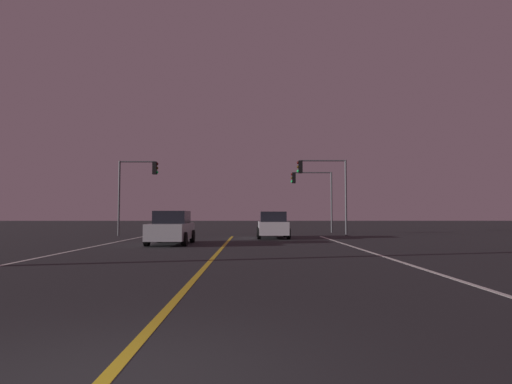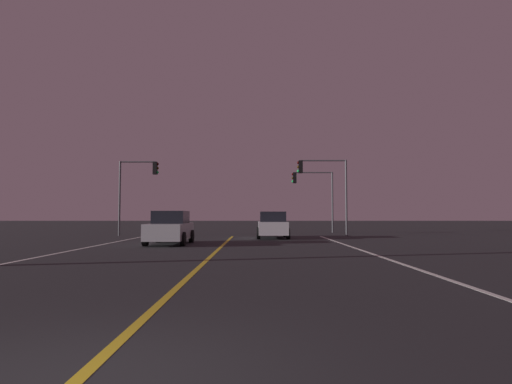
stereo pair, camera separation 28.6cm
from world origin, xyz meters
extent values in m
cube|color=silver|center=(6.12, 10.04, 0.00)|extent=(0.16, 32.08, 0.01)
cube|color=silver|center=(-6.12, 10.04, 0.00)|extent=(0.16, 32.08, 0.01)
cube|color=gold|center=(0.00, 10.04, 0.00)|extent=(0.16, 32.08, 0.01)
cylinder|color=black|center=(-1.86, 16.80, 0.34)|extent=(0.22, 0.68, 0.68)
cylinder|color=black|center=(-3.66, 16.80, 0.34)|extent=(0.22, 0.68, 0.68)
cylinder|color=black|center=(-1.86, 19.50, 0.34)|extent=(0.22, 0.68, 0.68)
cylinder|color=black|center=(-3.66, 19.50, 0.34)|extent=(0.22, 0.68, 0.68)
cube|color=#B7BABF|center=(-2.76, 18.15, 0.66)|extent=(1.80, 4.30, 0.80)
cube|color=black|center=(-2.76, 18.40, 1.38)|extent=(1.60, 2.10, 0.64)
cube|color=red|center=(-2.16, 20.25, 0.76)|extent=(0.24, 0.08, 0.16)
cube|color=red|center=(-3.36, 20.25, 0.76)|extent=(0.24, 0.08, 0.16)
cylinder|color=black|center=(1.80, 25.22, 0.34)|extent=(0.22, 0.68, 0.68)
cylinder|color=black|center=(3.60, 25.22, 0.34)|extent=(0.22, 0.68, 0.68)
cylinder|color=black|center=(1.80, 22.52, 0.34)|extent=(0.22, 0.68, 0.68)
cylinder|color=black|center=(3.60, 22.52, 0.34)|extent=(0.22, 0.68, 0.68)
cube|color=silver|center=(2.70, 23.87, 0.66)|extent=(1.80, 4.30, 0.80)
cube|color=black|center=(2.70, 23.62, 1.38)|extent=(1.60, 2.10, 0.64)
cube|color=red|center=(2.10, 21.77, 0.76)|extent=(0.24, 0.08, 0.16)
cube|color=red|center=(3.30, 21.77, 0.76)|extent=(0.24, 0.08, 0.16)
cylinder|color=#4C4C51|center=(8.05, 26.58, 2.71)|extent=(0.14, 0.14, 5.41)
cylinder|color=#4C4C51|center=(6.43, 26.58, 5.36)|extent=(3.23, 0.10, 0.10)
cube|color=black|center=(4.82, 26.58, 4.91)|extent=(0.28, 0.36, 0.90)
sphere|color=#3A0605|center=(4.66, 26.58, 5.21)|extent=(0.20, 0.20, 0.20)
sphere|color=#3C2706|center=(4.66, 26.58, 4.91)|extent=(0.20, 0.20, 0.20)
sphere|color=#19E059|center=(4.66, 26.58, 4.61)|extent=(0.20, 0.20, 0.20)
cylinder|color=#4C4C51|center=(-8.05, 26.58, 2.66)|extent=(0.14, 0.14, 5.32)
cylinder|color=#4C4C51|center=(-6.80, 26.58, 5.27)|extent=(2.50, 0.10, 0.10)
cube|color=black|center=(-5.56, 26.58, 4.82)|extent=(0.28, 0.36, 0.90)
sphere|color=#3A0605|center=(-5.40, 26.58, 5.12)|extent=(0.20, 0.20, 0.20)
sphere|color=#3C2706|center=(-5.40, 26.58, 4.82)|extent=(0.20, 0.20, 0.20)
sphere|color=#19E059|center=(-5.40, 26.58, 4.52)|extent=(0.20, 0.20, 0.20)
cylinder|color=#4C4C51|center=(8.05, 32.08, 2.55)|extent=(0.14, 0.14, 5.10)
cylinder|color=#4C4C51|center=(6.47, 32.08, 5.05)|extent=(3.16, 0.10, 0.10)
cube|color=black|center=(4.89, 32.08, 4.60)|extent=(0.28, 0.36, 0.90)
sphere|color=#3A0605|center=(4.73, 32.08, 4.90)|extent=(0.20, 0.20, 0.20)
sphere|color=#3C2706|center=(4.73, 32.08, 4.60)|extent=(0.20, 0.20, 0.20)
sphere|color=#19E059|center=(4.73, 32.08, 4.30)|extent=(0.20, 0.20, 0.20)
camera|label=1|loc=(1.35, -3.71, 1.52)|focal=29.99mm
camera|label=2|loc=(1.64, -3.71, 1.52)|focal=29.99mm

